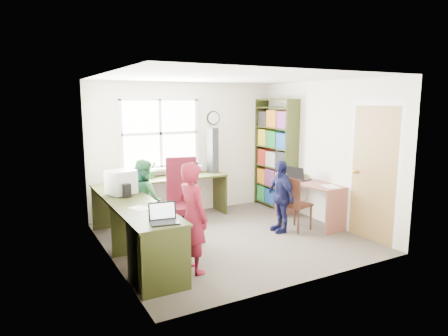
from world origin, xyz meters
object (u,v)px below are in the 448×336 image
at_px(wooden_chair, 294,202).
at_px(person_green, 144,199).
at_px(right_desk, 311,193).
at_px(crt_monitor, 121,182).
at_px(laptop_left, 164,218).
at_px(l_desk, 155,228).
at_px(laptop_right, 298,177).
at_px(swivel_chair, 183,205).
at_px(cd_tower, 213,150).
at_px(person_navy, 281,196).
at_px(person_red, 193,218).
at_px(bookshelf, 276,157).
at_px(potted_plant, 152,170).

relative_size(wooden_chair, person_green, 0.72).
height_order(right_desk, wooden_chair, wooden_chair).
bearing_deg(crt_monitor, laptop_left, -106.51).
height_order(l_desk, laptop_right, laptop_right).
bearing_deg(swivel_chair, person_green, 156.11).
height_order(cd_tower, person_green, cd_tower).
xyz_separation_m(crt_monitor, person_navy, (2.37, -0.59, -0.35)).
bearing_deg(l_desk, right_desk, 6.25).
relative_size(swivel_chair, cd_tower, 1.49).
xyz_separation_m(laptop_right, person_red, (-2.47, -1.09, -0.09)).
distance_m(bookshelf, laptop_left, 3.80).
bearing_deg(right_desk, swivel_chair, 169.36).
bearing_deg(bookshelf, crt_monitor, -168.10).
height_order(person_green, person_navy, person_green).
height_order(crt_monitor, person_navy, person_navy).
bearing_deg(wooden_chair, l_desk, 169.42).
bearing_deg(right_desk, l_desk, -177.28).
relative_size(crt_monitor, person_navy, 0.38).
distance_m(l_desk, person_red, 0.64).
height_order(laptop_right, cd_tower, cd_tower).
distance_m(swivel_chair, laptop_right, 2.16).
bearing_deg(swivel_chair, wooden_chair, 0.34).
xyz_separation_m(crt_monitor, person_red, (0.52, -1.31, -0.25)).
distance_m(l_desk, potted_plant, 1.91).
bearing_deg(laptop_right, l_desk, 84.29).
xyz_separation_m(bookshelf, person_green, (-2.79, -0.50, -0.40)).
relative_size(wooden_chair, person_red, 0.64).
height_order(crt_monitor, person_green, person_green).
relative_size(crt_monitor, laptop_right, 1.04).
bearing_deg(right_desk, laptop_left, -164.46).
bearing_deg(potted_plant, l_desk, -107.85).
height_order(crt_monitor, potted_plant, crt_monitor).
height_order(laptop_right, potted_plant, potted_plant).
distance_m(l_desk, wooden_chair, 2.37).
bearing_deg(laptop_left, crt_monitor, 101.93).
bearing_deg(swivel_chair, laptop_left, -105.35).
height_order(bookshelf, person_green, bookshelf).
bearing_deg(crt_monitor, swivel_chair, -33.01).
height_order(laptop_left, person_navy, person_navy).
xyz_separation_m(right_desk, crt_monitor, (-3.08, 0.49, 0.41)).
height_order(swivel_chair, cd_tower, cd_tower).
bearing_deg(wooden_chair, bookshelf, 52.51).
xyz_separation_m(laptop_left, person_red, (0.45, 0.22, -0.12)).
height_order(swivel_chair, person_navy, swivel_chair).
relative_size(cd_tower, potted_plant, 2.82).
bearing_deg(person_red, cd_tower, -42.21).
bearing_deg(right_desk, person_navy, -175.59).
distance_m(swivel_chair, potted_plant, 1.23).
bearing_deg(person_green, potted_plant, -34.18).
bearing_deg(laptop_left, cd_tower, 62.27).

